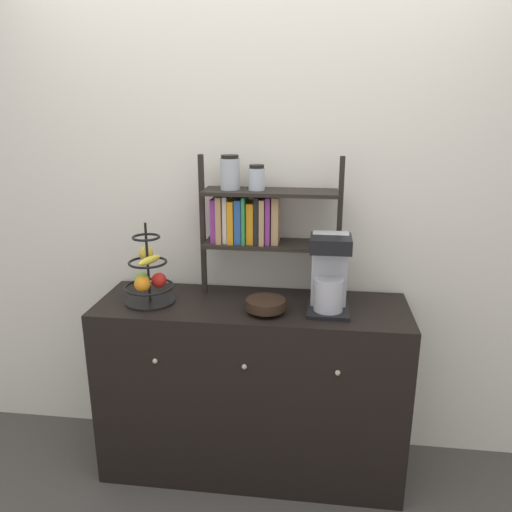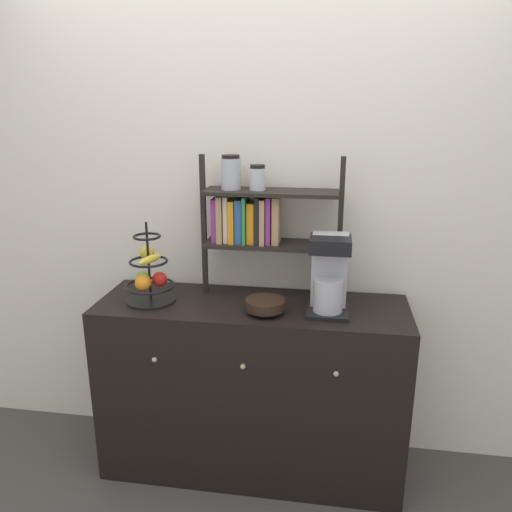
# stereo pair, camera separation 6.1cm
# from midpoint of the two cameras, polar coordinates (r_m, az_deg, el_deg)

# --- Properties ---
(ground_plane) EXTENTS (12.00, 12.00, 0.00)m
(ground_plane) POSITION_cam_midpoint_polar(r_m,az_deg,el_deg) (2.70, -1.93, -25.76)
(ground_plane) COLOR #47423D
(wall_back) EXTENTS (7.00, 0.05, 2.60)m
(wall_back) POSITION_cam_midpoint_polar(r_m,az_deg,el_deg) (2.56, -0.35, 4.97)
(wall_back) COLOR silver
(wall_back) RESTS_ON ground_plane
(sideboard) EXTENTS (1.50, 0.50, 0.91)m
(sideboard) POSITION_cam_midpoint_polar(r_m,az_deg,el_deg) (2.61, -1.17, -14.81)
(sideboard) COLOR black
(sideboard) RESTS_ON ground_plane
(coffee_maker) EXTENTS (0.19, 0.21, 0.36)m
(coffee_maker) POSITION_cam_midpoint_polar(r_m,az_deg,el_deg) (2.29, 7.61, -2.04)
(coffee_maker) COLOR black
(coffee_maker) RESTS_ON sideboard
(fruit_stand) EXTENTS (0.24, 0.24, 0.39)m
(fruit_stand) POSITION_cam_midpoint_polar(r_m,az_deg,el_deg) (2.44, -12.93, -2.35)
(fruit_stand) COLOR black
(fruit_stand) RESTS_ON sideboard
(wooden_bowl) EXTENTS (0.18, 0.18, 0.06)m
(wooden_bowl) POSITION_cam_midpoint_polar(r_m,az_deg,el_deg) (2.29, 0.35, -5.62)
(wooden_bowl) COLOR black
(wooden_bowl) RESTS_ON sideboard
(shelf_hutch) EXTENTS (0.69, 0.20, 0.69)m
(shelf_hutch) POSITION_cam_midpoint_polar(r_m,az_deg,el_deg) (2.42, -1.10, 4.82)
(shelf_hutch) COLOR black
(shelf_hutch) RESTS_ON sideboard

